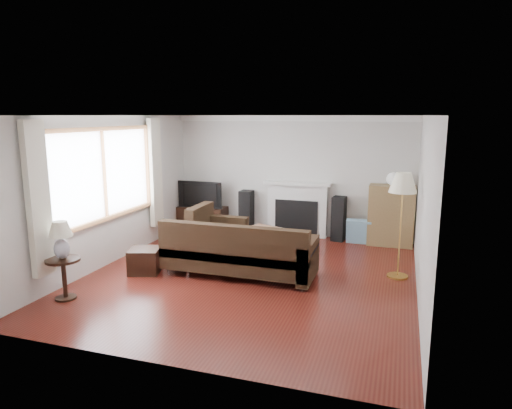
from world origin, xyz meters
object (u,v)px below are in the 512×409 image
(tv_stand, at_px, (203,218))
(bookshelf, at_px, (391,216))
(sectional_sofa, at_px, (240,250))
(coffee_table, at_px, (271,240))
(floor_lamp, at_px, (400,226))
(side_table, at_px, (64,279))

(tv_stand, relative_size, bookshelf, 0.89)
(tv_stand, height_order, sectional_sofa, sectional_sofa)
(tv_stand, relative_size, coffee_table, 1.02)
(tv_stand, distance_m, coffee_table, 2.16)
(sectional_sofa, bearing_deg, bookshelf, 48.42)
(floor_lamp, relative_size, side_table, 2.86)
(tv_stand, height_order, bookshelf, bookshelf)
(sectional_sofa, xyz_separation_m, coffee_table, (0.11, 1.41, -0.21))
(floor_lamp, bearing_deg, coffee_table, 161.81)
(bookshelf, xyz_separation_m, sectional_sofa, (-2.22, -2.50, -0.18))
(bookshelf, xyz_separation_m, coffee_table, (-2.11, -1.09, -0.39))
(sectional_sofa, distance_m, side_table, 2.58)
(bookshelf, distance_m, side_table, 5.91)
(tv_stand, height_order, coffee_table, tv_stand)
(tv_stand, distance_m, floor_lamp, 4.58)
(bookshelf, height_order, coffee_table, bookshelf)
(tv_stand, bearing_deg, floor_lamp, -23.52)
(coffee_table, relative_size, side_table, 1.79)
(bookshelf, distance_m, coffee_table, 2.41)
(coffee_table, relative_size, floor_lamp, 0.62)
(floor_lamp, bearing_deg, tv_stand, 156.48)
(bookshelf, bearing_deg, sectional_sofa, -131.58)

